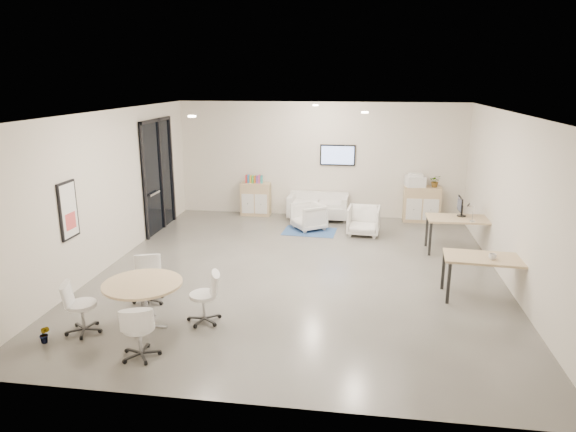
# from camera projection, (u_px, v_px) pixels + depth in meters

# --- Properties ---
(room_shell) EXTENTS (9.60, 10.60, 4.80)m
(room_shell) POSITION_uv_depth(u_px,v_px,m) (300.00, 195.00, 10.10)
(room_shell) COLOR #53514B
(room_shell) RESTS_ON ground
(glass_door) EXTENTS (0.09, 1.90, 2.85)m
(glass_door) POSITION_uv_depth(u_px,v_px,m) (158.00, 172.00, 13.07)
(glass_door) COLOR black
(glass_door) RESTS_ON room_shell
(artwork) EXTENTS (0.05, 0.54, 1.04)m
(artwork) POSITION_uv_depth(u_px,v_px,m) (68.00, 210.00, 9.14)
(artwork) COLOR black
(artwork) RESTS_ON room_shell
(wall_tv) EXTENTS (0.98, 0.06, 0.58)m
(wall_tv) POSITION_uv_depth(u_px,v_px,m) (338.00, 155.00, 14.25)
(wall_tv) COLOR black
(wall_tv) RESTS_ON room_shell
(ceiling_spots) EXTENTS (3.14, 4.14, 0.03)m
(ceiling_spots) POSITION_uv_depth(u_px,v_px,m) (296.00, 111.00, 10.51)
(ceiling_spots) COLOR #FFEAC6
(ceiling_spots) RESTS_ON room_shell
(sideboard_left) EXTENTS (0.83, 0.43, 0.94)m
(sideboard_left) POSITION_uv_depth(u_px,v_px,m) (256.00, 199.00, 14.71)
(sideboard_left) COLOR tan
(sideboard_left) RESTS_ON room_shell
(sideboard_right) EXTENTS (0.97, 0.47, 0.97)m
(sideboard_right) POSITION_uv_depth(u_px,v_px,m) (422.00, 204.00, 14.04)
(sideboard_right) COLOR tan
(sideboard_right) RESTS_ON room_shell
(books) EXTENTS (0.48, 0.14, 0.22)m
(books) POSITION_uv_depth(u_px,v_px,m) (254.00, 179.00, 14.57)
(books) COLOR red
(books) RESTS_ON sideboard_left
(printer) EXTENTS (0.56, 0.49, 0.35)m
(printer) POSITION_uv_depth(u_px,v_px,m) (415.00, 180.00, 13.90)
(printer) COLOR white
(printer) RESTS_ON sideboard_right
(loveseat) EXTENTS (1.67, 0.88, 0.61)m
(loveseat) POSITION_uv_depth(u_px,v_px,m) (318.00, 207.00, 14.33)
(loveseat) COLOR beige
(loveseat) RESTS_ON room_shell
(blue_rug) EXTENTS (1.38, 0.97, 0.01)m
(blue_rug) POSITION_uv_depth(u_px,v_px,m) (309.00, 231.00, 13.20)
(blue_rug) COLOR navy
(blue_rug) RESTS_ON room_shell
(armchair_left) EXTENTS (0.98, 0.99, 0.75)m
(armchair_left) POSITION_uv_depth(u_px,v_px,m) (309.00, 215.00, 13.31)
(armchair_left) COLOR beige
(armchair_left) RESTS_ON room_shell
(armchair_right) EXTENTS (0.83, 0.79, 0.80)m
(armchair_right) POSITION_uv_depth(u_px,v_px,m) (364.00, 219.00, 12.86)
(armchair_right) COLOR beige
(armchair_right) RESTS_ON room_shell
(desk_rear) EXTENTS (1.55, 0.79, 0.80)m
(desk_rear) POSITION_uv_depth(u_px,v_px,m) (462.00, 221.00, 11.48)
(desk_rear) COLOR tan
(desk_rear) RESTS_ON room_shell
(desk_front) EXTENTS (1.54, 0.86, 0.78)m
(desk_front) POSITION_uv_depth(u_px,v_px,m) (488.00, 261.00, 9.05)
(desk_front) COLOR tan
(desk_front) RESTS_ON room_shell
(monitor) EXTENTS (0.20, 0.50, 0.44)m
(monitor) POSITION_uv_depth(u_px,v_px,m) (460.00, 206.00, 11.55)
(monitor) COLOR black
(monitor) RESTS_ON desk_rear
(round_table) EXTENTS (1.23, 1.23, 0.75)m
(round_table) POSITION_uv_depth(u_px,v_px,m) (143.00, 288.00, 8.00)
(round_table) COLOR tan
(round_table) RESTS_ON room_shell
(meeting_chairs) EXTENTS (2.49, 2.49, 0.82)m
(meeting_chairs) POSITION_uv_depth(u_px,v_px,m) (144.00, 303.00, 8.07)
(meeting_chairs) COLOR white
(meeting_chairs) RESTS_ON room_shell
(plant_cabinet) EXTENTS (0.32, 0.35, 0.26)m
(plant_cabinet) POSITION_uv_depth(u_px,v_px,m) (435.00, 182.00, 13.82)
(plant_cabinet) COLOR #3F7F3F
(plant_cabinet) RESTS_ON sideboard_right
(plant_floor) EXTENTS (0.21, 0.31, 0.12)m
(plant_floor) POSITION_uv_depth(u_px,v_px,m) (45.00, 339.00, 7.66)
(plant_floor) COLOR #3F7F3F
(plant_floor) RESTS_ON room_shell
(cup) EXTENTS (0.14, 0.12, 0.13)m
(cup) POSITION_uv_depth(u_px,v_px,m) (493.00, 256.00, 8.90)
(cup) COLOR white
(cup) RESTS_ON desk_front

